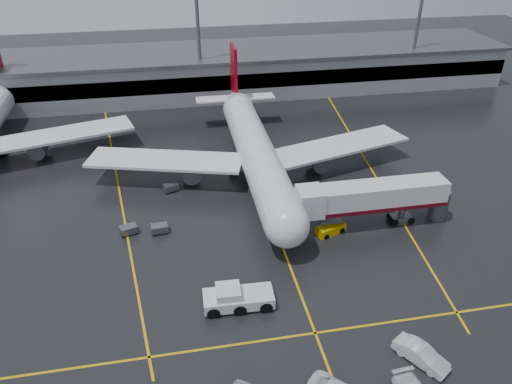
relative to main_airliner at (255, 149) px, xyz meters
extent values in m
plane|color=black|center=(0.00, -9.70, -4.21)|extent=(220.00, 220.00, 0.00)
cube|color=gold|center=(0.00, -9.70, -4.20)|extent=(0.25, 90.00, 0.02)
cube|color=gold|center=(0.00, -31.70, -4.20)|extent=(60.00, 0.25, 0.02)
cube|color=gold|center=(-20.00, 0.30, -4.20)|extent=(9.99, 69.35, 0.02)
cube|color=gold|center=(18.00, 0.30, -4.20)|extent=(7.57, 69.64, 0.02)
cube|color=gray|center=(0.00, 38.30, -0.21)|extent=(120.00, 18.00, 8.00)
cube|color=black|center=(0.00, 29.50, 0.29)|extent=(120.00, 0.40, 3.00)
cube|color=#595B60|center=(0.00, 38.30, 4.09)|extent=(122.00, 19.00, 0.60)
cylinder|color=#595B60|center=(-5.00, 32.30, 8.29)|extent=(0.70, 0.70, 25.00)
cylinder|color=#595B60|center=(40.00, 32.30, 8.29)|extent=(0.70, 0.70, 25.00)
cylinder|color=silver|center=(0.00, -1.70, -0.01)|extent=(5.20, 36.00, 5.20)
sphere|color=silver|center=(0.00, -19.70, -0.01)|extent=(5.20, 5.20, 5.20)
cone|color=silver|center=(0.00, 19.30, 0.59)|extent=(4.94, 8.00, 4.94)
cube|color=maroon|center=(0.00, 20.30, 5.49)|extent=(0.50, 5.50, 8.50)
cube|color=silver|center=(0.00, 19.30, 0.79)|extent=(14.00, 3.00, 0.25)
cube|color=silver|center=(-13.00, 0.30, -0.81)|extent=(22.80, 11.83, 0.40)
cube|color=silver|center=(13.00, 0.30, -0.81)|extent=(22.80, 11.83, 0.40)
cylinder|color=#595B60|center=(-9.50, -0.70, -2.21)|extent=(2.60, 4.50, 2.60)
cylinder|color=#595B60|center=(9.50, -0.70, -2.21)|extent=(2.60, 4.50, 2.60)
cylinder|color=#595B60|center=(0.00, -16.70, -3.21)|extent=(0.56, 0.56, 2.00)
cylinder|color=#595B60|center=(-3.20, 1.30, -3.21)|extent=(0.56, 0.56, 2.00)
cylinder|color=#595B60|center=(3.20, 1.30, -3.21)|extent=(0.56, 0.56, 2.00)
cylinder|color=black|center=(0.00, -16.70, -3.76)|extent=(0.40, 1.10, 1.10)
cylinder|color=black|center=(-3.20, 1.30, -3.66)|extent=(1.00, 1.40, 1.40)
cylinder|color=black|center=(3.20, 1.30, -3.66)|extent=(1.00, 1.40, 1.40)
cone|color=silver|center=(-42.00, 31.30, 0.59)|extent=(4.94, 8.00, 4.94)
cube|color=silver|center=(-42.00, 31.30, 0.79)|extent=(14.00, 3.00, 0.25)
cube|color=silver|center=(-29.00, 12.30, -0.81)|extent=(22.80, 11.83, 0.40)
cylinder|color=#595B60|center=(-32.50, 11.30, -2.21)|extent=(2.60, 4.50, 2.60)
cylinder|color=#595B60|center=(-38.80, 13.30, -3.21)|extent=(0.56, 0.56, 2.00)
cylinder|color=black|center=(-38.80, 13.30, -3.66)|extent=(1.00, 1.40, 1.40)
cube|color=silver|center=(12.00, -15.70, 0.19)|extent=(18.00, 3.20, 3.00)
cube|color=#500613|center=(12.00, -15.70, -1.11)|extent=(18.00, 3.30, 0.50)
cube|color=silver|center=(3.80, -15.70, 0.19)|extent=(3.00, 3.40, 3.30)
cylinder|color=#595B60|center=(16.00, -15.70, -2.71)|extent=(0.80, 0.80, 3.00)
cube|color=#595B60|center=(16.00, -15.70, -3.76)|extent=(2.60, 1.60, 0.90)
cylinder|color=#595B60|center=(21.00, -15.70, -2.21)|extent=(2.40, 2.40, 4.00)
cylinder|color=black|center=(14.90, -15.70, -3.76)|extent=(0.90, 1.80, 0.90)
cylinder|color=black|center=(17.10, -15.70, -3.76)|extent=(0.90, 1.80, 0.90)
cube|color=silver|center=(-6.59, -26.73, -3.30)|extent=(7.14, 3.08, 1.21)
cube|color=silver|center=(-7.60, -26.69, -2.30)|extent=(2.50, 2.50, 1.00)
cube|color=black|center=(-7.60, -26.69, -2.30)|extent=(2.25, 2.25, 0.90)
cylinder|color=black|center=(-9.20, -26.63, -3.66)|extent=(1.42, 3.06, 1.31)
cylinder|color=black|center=(-6.59, -26.73, -3.66)|extent=(1.42, 3.06, 1.31)
cylinder|color=black|center=(-3.98, -26.83, -3.66)|extent=(1.42, 3.06, 1.31)
cube|color=#DBA403|center=(6.46, -16.43, -3.64)|extent=(4.00, 2.78, 1.13)
cube|color=#595B60|center=(6.46, -16.43, -2.57)|extent=(3.65, 2.16, 1.29)
cylinder|color=black|center=(5.32, -16.88, -3.90)|extent=(1.30, 1.89, 0.72)
cylinder|color=black|center=(7.61, -15.99, -3.90)|extent=(1.30, 1.89, 0.72)
imported|color=silver|center=(8.23, -36.54, -3.38)|extent=(4.18, 5.20, 1.66)
cube|color=#595B60|center=(-14.23, -12.55, -3.56)|extent=(2.11, 1.48, 0.90)
cylinder|color=black|center=(-14.98, -13.12, -4.03)|extent=(0.40, 0.20, 0.40)
cylinder|color=black|center=(-13.39, -12.97, -4.03)|extent=(0.40, 0.20, 0.40)
cylinder|color=black|center=(-15.07, -12.13, -4.03)|extent=(0.40, 0.20, 0.40)
cylinder|color=black|center=(-13.48, -11.98, -4.03)|extent=(0.40, 0.20, 0.40)
cube|color=#595B60|center=(-17.97, -12.08, -3.56)|extent=(2.29, 1.82, 0.90)
cylinder|color=black|center=(-18.59, -12.79, -4.03)|extent=(0.40, 0.20, 0.40)
cylinder|color=black|center=(-17.06, -12.33, -4.03)|extent=(0.40, 0.20, 0.40)
cylinder|color=black|center=(-18.88, -11.83, -4.03)|extent=(0.40, 0.20, 0.40)
cylinder|color=black|center=(-17.35, -11.37, -4.03)|extent=(0.40, 0.20, 0.40)
cube|color=#595B60|center=(-12.51, -2.71, -3.56)|extent=(2.31, 1.88, 0.90)
cylinder|color=black|center=(-13.10, -3.44, -4.03)|extent=(0.40, 0.20, 0.40)
cylinder|color=black|center=(-11.59, -2.92, -4.03)|extent=(0.40, 0.20, 0.40)
cylinder|color=black|center=(-13.43, -2.49, -4.03)|extent=(0.40, 0.20, 0.40)
cylinder|color=black|center=(-11.92, -1.97, -4.03)|extent=(0.40, 0.20, 0.40)
camera|label=1|loc=(-11.43, -62.37, 30.93)|focal=33.88mm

